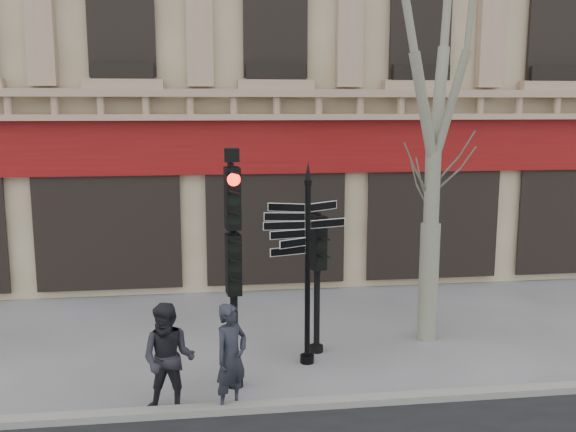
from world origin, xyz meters
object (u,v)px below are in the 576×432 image
fingerpost (308,230)px  traffic_signal_main (233,239)px  pedestrian_a (231,358)px  plane_tree (439,8)px  pedestrian_b (169,359)px  traffic_signal_secondary (317,258)px

fingerpost → traffic_signal_main: (-1.34, -0.82, 0.03)m
traffic_signal_main → pedestrian_a: 1.83m
plane_tree → pedestrian_b: 7.74m
fingerpost → traffic_signal_secondary: size_ratio=1.39×
traffic_signal_main → traffic_signal_secondary: traffic_signal_main is taller
pedestrian_a → pedestrian_b: size_ratio=0.98×
pedestrian_a → plane_tree: bearing=-10.7°
plane_tree → pedestrian_a: (-3.96, -2.50, -5.48)m
traffic_signal_secondary → plane_tree: plane_tree is taller
pedestrian_b → fingerpost: bearing=47.9°
traffic_signal_secondary → plane_tree: size_ratio=0.29×
traffic_signal_secondary → pedestrian_b: bearing=-158.3°
pedestrian_a → traffic_signal_main: bearing=40.8°
fingerpost → plane_tree: size_ratio=0.40×
traffic_signal_secondary → traffic_signal_main: bearing=-158.0°
plane_tree → pedestrian_a: size_ratio=5.40×
pedestrian_a → pedestrian_b: bearing=137.1°
fingerpost → plane_tree: bearing=12.5°
traffic_signal_main → traffic_signal_secondary: bearing=32.9°
pedestrian_b → plane_tree: bearing=40.2°
fingerpost → traffic_signal_main: traffic_signal_main is taller
plane_tree → pedestrian_b: (-4.89, -2.50, -5.46)m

